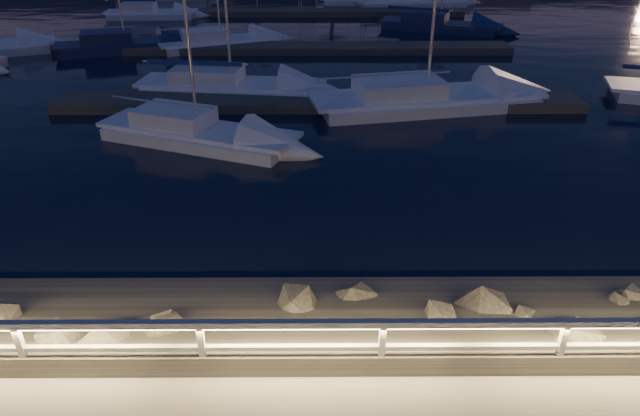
{
  "coord_description": "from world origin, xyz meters",
  "views": [
    {
      "loc": [
        -0.07,
        -7.25,
        7.05
      ],
      "look_at": [
        -0.01,
        4.0,
        0.99
      ],
      "focal_mm": 32.0,
      "sensor_mm": 36.0,
      "label": 1
    }
  ],
  "objects_px": {
    "sailboat_c": "(227,84)",
    "sailboat_g": "(437,24)",
    "sailboat_j": "(217,41)",
    "sailboat_l": "(408,0)",
    "sailboat_i": "(149,12)",
    "guard_rail": "(318,335)",
    "sailboat_d": "(420,97)",
    "sailboat_f": "(122,44)",
    "sailboat_b": "(193,130)"
  },
  "relations": [
    {
      "from": "sailboat_b",
      "to": "sailboat_l",
      "type": "xyz_separation_m",
      "value": [
        12.02,
        30.17,
        0.02
      ]
    },
    {
      "from": "sailboat_j",
      "to": "sailboat_l",
      "type": "relative_size",
      "value": 0.78
    },
    {
      "from": "sailboat_f",
      "to": "sailboat_l",
      "type": "bearing_deg",
      "value": 23.22
    },
    {
      "from": "sailboat_g",
      "to": "sailboat_f",
      "type": "bearing_deg",
      "value": -140.52
    },
    {
      "from": "sailboat_f",
      "to": "sailboat_j",
      "type": "relative_size",
      "value": 1.06
    },
    {
      "from": "sailboat_j",
      "to": "sailboat_b",
      "type": "bearing_deg",
      "value": -107.0
    },
    {
      "from": "guard_rail",
      "to": "sailboat_f",
      "type": "bearing_deg",
      "value": 113.24
    },
    {
      "from": "sailboat_d",
      "to": "sailboat_j",
      "type": "relative_size",
      "value": 1.33
    },
    {
      "from": "guard_rail",
      "to": "sailboat_i",
      "type": "height_order",
      "value": "sailboat_i"
    },
    {
      "from": "guard_rail",
      "to": "sailboat_c",
      "type": "xyz_separation_m",
      "value": [
        -4.05,
        17.84,
        -0.94
      ]
    },
    {
      "from": "sailboat_b",
      "to": "guard_rail",
      "type": "bearing_deg",
      "value": -48.35
    },
    {
      "from": "sailboat_l",
      "to": "sailboat_f",
      "type": "bearing_deg",
      "value": -147.32
    },
    {
      "from": "sailboat_l",
      "to": "guard_rail",
      "type": "bearing_deg",
      "value": -107.96
    },
    {
      "from": "sailboat_f",
      "to": "sailboat_g",
      "type": "xyz_separation_m",
      "value": [
        19.29,
        5.95,
        -0.01
      ]
    },
    {
      "from": "sailboat_l",
      "to": "sailboat_i",
      "type": "bearing_deg",
      "value": -172.59
    },
    {
      "from": "sailboat_d",
      "to": "sailboat_l",
      "type": "xyz_separation_m",
      "value": [
        3.25,
        26.4,
        -0.01
      ]
    },
    {
      "from": "sailboat_b",
      "to": "sailboat_g",
      "type": "relative_size",
      "value": 0.93
    },
    {
      "from": "sailboat_g",
      "to": "sailboat_i",
      "type": "bearing_deg",
      "value": -170.51
    },
    {
      "from": "sailboat_b",
      "to": "sailboat_l",
      "type": "bearing_deg",
      "value": 89.68
    },
    {
      "from": "guard_rail",
      "to": "sailboat_i",
      "type": "bearing_deg",
      "value": 108.68
    },
    {
      "from": "sailboat_i",
      "to": "sailboat_l",
      "type": "relative_size",
      "value": 0.72
    },
    {
      "from": "sailboat_i",
      "to": "sailboat_j",
      "type": "relative_size",
      "value": 0.93
    },
    {
      "from": "sailboat_b",
      "to": "sailboat_l",
      "type": "height_order",
      "value": "sailboat_l"
    },
    {
      "from": "sailboat_b",
      "to": "sailboat_d",
      "type": "xyz_separation_m",
      "value": [
        8.78,
        3.77,
        0.04
      ]
    },
    {
      "from": "sailboat_b",
      "to": "sailboat_i",
      "type": "relative_size",
      "value": 1.1
    },
    {
      "from": "sailboat_g",
      "to": "sailboat_j",
      "type": "relative_size",
      "value": 1.1
    },
    {
      "from": "sailboat_b",
      "to": "sailboat_j",
      "type": "height_order",
      "value": "sailboat_b"
    },
    {
      "from": "guard_rail",
      "to": "sailboat_c",
      "type": "distance_m",
      "value": 18.32
    },
    {
      "from": "sailboat_b",
      "to": "sailboat_c",
      "type": "height_order",
      "value": "sailboat_c"
    },
    {
      "from": "sailboat_b",
      "to": "sailboat_f",
      "type": "relative_size",
      "value": 0.96
    },
    {
      "from": "sailboat_c",
      "to": "sailboat_l",
      "type": "distance_m",
      "value": 27.03
    },
    {
      "from": "guard_rail",
      "to": "sailboat_g",
      "type": "bearing_deg",
      "value": 75.95
    },
    {
      "from": "sailboat_c",
      "to": "sailboat_f",
      "type": "distance_m",
      "value": 11.02
    },
    {
      "from": "sailboat_j",
      "to": "sailboat_g",
      "type": "bearing_deg",
      "value": -1.97
    },
    {
      "from": "sailboat_f",
      "to": "sailboat_i",
      "type": "relative_size",
      "value": 1.14
    },
    {
      "from": "sailboat_c",
      "to": "sailboat_i",
      "type": "distance_m",
      "value": 20.74
    },
    {
      "from": "sailboat_c",
      "to": "sailboat_l",
      "type": "bearing_deg",
      "value": 71.84
    },
    {
      "from": "sailboat_g",
      "to": "sailboat_d",
      "type": "bearing_deg",
      "value": -80.54
    },
    {
      "from": "sailboat_d",
      "to": "guard_rail",
      "type": "bearing_deg",
      "value": -116.4
    },
    {
      "from": "sailboat_c",
      "to": "sailboat_d",
      "type": "distance_m",
      "value": 8.6
    },
    {
      "from": "sailboat_j",
      "to": "sailboat_l",
      "type": "bearing_deg",
      "value": 26.31
    },
    {
      "from": "guard_rail",
      "to": "sailboat_b",
      "type": "distance_m",
      "value": 12.91
    },
    {
      "from": "sailboat_f",
      "to": "sailboat_c",
      "type": "bearing_deg",
      "value": -66.51
    },
    {
      "from": "sailboat_l",
      "to": "sailboat_j",
      "type": "bearing_deg",
      "value": -139.11
    },
    {
      "from": "sailboat_g",
      "to": "guard_rail",
      "type": "bearing_deg",
      "value": -81.73
    },
    {
      "from": "sailboat_g",
      "to": "sailboat_c",
      "type": "bearing_deg",
      "value": -107.89
    },
    {
      "from": "sailboat_d",
      "to": "sailboat_f",
      "type": "bearing_deg",
      "value": 135.25
    },
    {
      "from": "sailboat_c",
      "to": "sailboat_g",
      "type": "relative_size",
      "value": 1.04
    },
    {
      "from": "sailboat_c",
      "to": "sailboat_d",
      "type": "height_order",
      "value": "sailboat_d"
    },
    {
      "from": "sailboat_d",
      "to": "sailboat_j",
      "type": "xyz_separation_m",
      "value": [
        -10.18,
        11.12,
        -0.04
      ]
    }
  ]
}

